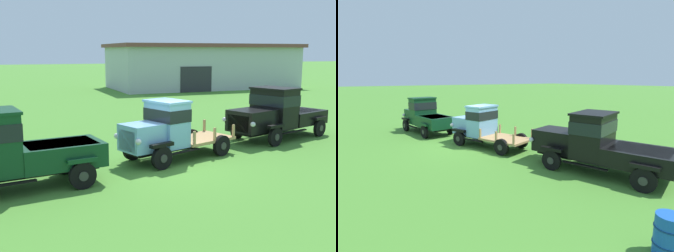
# 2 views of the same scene
# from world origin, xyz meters

# --- Properties ---
(ground_plane) EXTENTS (240.00, 240.00, 0.00)m
(ground_plane) POSITION_xyz_m (0.00, 0.00, 0.00)
(ground_plane) COLOR #47842D
(farm_shed) EXTENTS (19.45, 9.70, 4.55)m
(farm_shed) POSITION_xyz_m (14.85, 27.89, 2.29)
(farm_shed) COLOR #B2B7BC
(farm_shed) RESTS_ON ground
(vintage_truck_foreground_near) EXTENTS (4.80, 2.43, 2.27)m
(vintage_truck_foreground_near) POSITION_xyz_m (-4.80, -0.65, 1.07)
(vintage_truck_foreground_near) COLOR black
(vintage_truck_foreground_near) RESTS_ON ground
(vintage_truck_second_in_line) EXTENTS (4.75, 2.95, 2.13)m
(vintage_truck_second_in_line) POSITION_xyz_m (0.15, 0.79, 1.08)
(vintage_truck_second_in_line) COLOR black
(vintage_truck_second_in_line) RESTS_ON ground
(vintage_truck_midrow_center) EXTENTS (5.50, 3.36, 2.26)m
(vintage_truck_midrow_center) POSITION_xyz_m (6.06, 2.61, 1.11)
(vintage_truck_midrow_center) COLOR black
(vintage_truck_midrow_center) RESTS_ON ground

